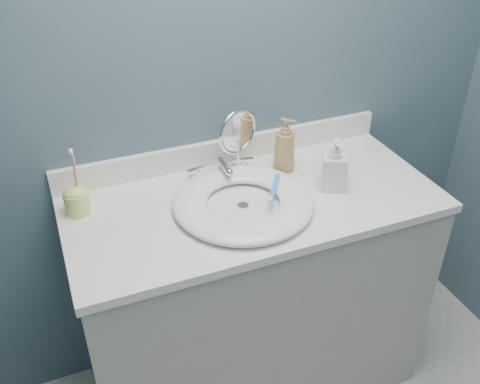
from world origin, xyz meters
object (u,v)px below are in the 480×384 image
soap_bottle_clear (334,164)px  makeup_mirror (238,139)px  toothbrush_holder (76,199)px  soap_bottle_amber (285,145)px

soap_bottle_clear → makeup_mirror: bearing=168.9°
soap_bottle_clear → toothbrush_holder: 0.83m
soap_bottle_amber → toothbrush_holder: bearing=139.9°
makeup_mirror → toothbrush_holder: bearing=162.9°
makeup_mirror → toothbrush_holder: 0.56m
soap_bottle_amber → toothbrush_holder: size_ratio=0.88×
makeup_mirror → toothbrush_holder: makeup_mirror is taller
makeup_mirror → soap_bottle_amber: (0.16, -0.04, -0.03)m
makeup_mirror → toothbrush_holder: (-0.55, -0.03, -0.08)m
soap_bottle_amber → soap_bottle_clear: (0.10, -0.17, -0.01)m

